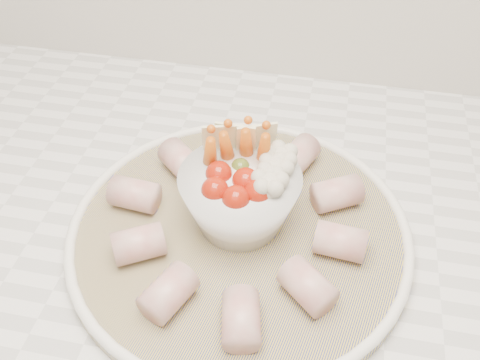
# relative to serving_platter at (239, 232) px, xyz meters

# --- Properties ---
(serving_platter) EXTENTS (0.45, 0.45, 0.02)m
(serving_platter) POSITION_rel_serving_platter_xyz_m (0.00, 0.00, 0.00)
(serving_platter) COLOR navy
(serving_platter) RESTS_ON kitchen_counter
(veggie_bowl) EXTENTS (0.13, 0.13, 0.11)m
(veggie_bowl) POSITION_rel_serving_platter_xyz_m (0.00, 0.01, 0.05)
(veggie_bowl) COLOR white
(veggie_bowl) RESTS_ON serving_platter
(cured_meat_rolls) EXTENTS (0.29, 0.30, 0.04)m
(cured_meat_rolls) POSITION_rel_serving_platter_xyz_m (-0.00, 0.00, 0.02)
(cured_meat_rolls) COLOR #B85854
(cured_meat_rolls) RESTS_ON serving_platter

